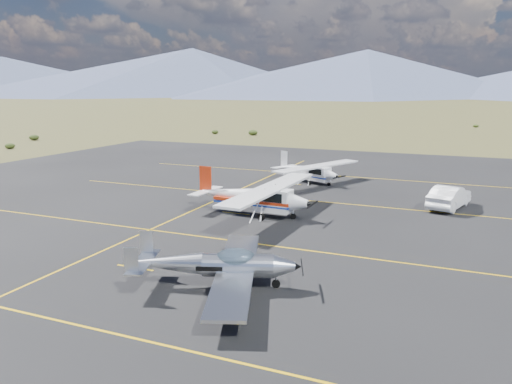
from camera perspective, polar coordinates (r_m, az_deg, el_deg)
The scene contains 6 objects.
ground at distance 25.37m, azimuth -3.39°, elevation -7.02°, with size 1600.00×1600.00×0.00m, color #383D1C.
apron at distance 31.52m, azimuth 2.24°, elevation -3.20°, with size 72.00×72.00×0.02m, color black.
aircraft_low_wing at distance 20.98m, azimuth -4.26°, elevation -8.32°, with size 6.95×9.37×2.06m.
aircraft_cessna at distance 32.36m, azimuth -0.28°, elevation -0.38°, with size 7.03×11.75×2.97m.
aircraft_plain at distance 43.69m, azimuth 6.04°, elevation 2.51°, with size 7.16×9.42×2.48m.
sedan at distance 36.81m, azimuth 21.21°, elevation -0.52°, with size 1.67×4.80×1.58m, color white.
Camera 1 is at (10.68, -21.49, 8.26)m, focal length 35.00 mm.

